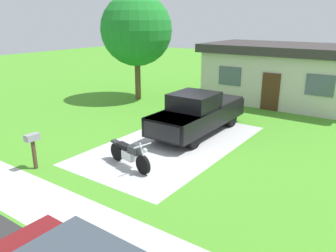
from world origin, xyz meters
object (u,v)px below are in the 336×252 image
at_px(mailbox, 33,142).
at_px(neighbor_house, 285,73).
at_px(motorcycle, 130,154).
at_px(pickup_truck, 199,112).
at_px(shade_tree, 136,30).

distance_m(mailbox, neighbor_house, 15.38).
bearing_deg(motorcycle, pickup_truck, 89.31).
distance_m(pickup_truck, mailbox, 7.14).
distance_m(motorcycle, pickup_truck, 4.68).
bearing_deg(pickup_truck, mailbox, -111.65).
distance_m(mailbox, shade_tree, 11.45).
height_order(mailbox, shade_tree, shade_tree).
relative_size(mailbox, shade_tree, 0.19).
bearing_deg(shade_tree, neighbor_house, 30.38).
bearing_deg(pickup_truck, motorcycle, -90.69).
distance_m(shade_tree, neighbor_house, 9.50).
bearing_deg(neighbor_house, motorcycle, -96.05).
height_order(pickup_truck, neighbor_house, neighbor_house).
relative_size(motorcycle, pickup_truck, 0.39).
xyz_separation_m(motorcycle, pickup_truck, (0.06, 4.65, 0.48)).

